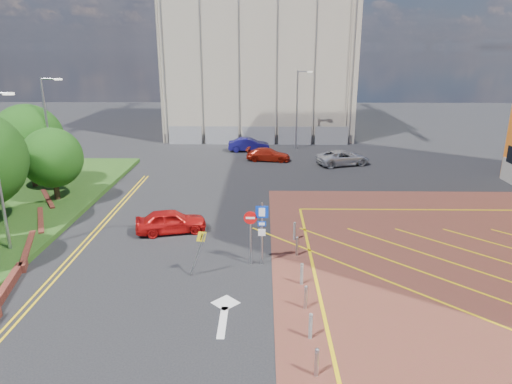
{
  "coord_description": "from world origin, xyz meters",
  "views": [
    {
      "loc": [
        0.54,
        -19.35,
        10.21
      ],
      "look_at": [
        0.19,
        2.79,
        3.17
      ],
      "focal_mm": 32.0,
      "sensor_mm": 36.0,
      "label": 1
    }
  ],
  "objects_px": {
    "lamp_back": "(298,107)",
    "sign_cluster": "(258,227)",
    "car_blue_back": "(249,145)",
    "tree_d": "(28,139)",
    "tree_c": "(52,158)",
    "warning_sign": "(199,248)",
    "car_silver_back": "(343,158)",
    "lamp_left_far": "(49,131)",
    "car_red_back": "(268,154)",
    "car_red_left": "(171,221)"
  },
  "relations": [
    {
      "from": "lamp_left_far",
      "to": "car_red_back",
      "type": "xyz_separation_m",
      "value": [
        15.45,
        10.53,
        -4.06
      ]
    },
    {
      "from": "car_red_back",
      "to": "car_silver_back",
      "type": "relative_size",
      "value": 0.85
    },
    {
      "from": "car_blue_back",
      "to": "tree_c",
      "type": "bearing_deg",
      "value": 142.34
    },
    {
      "from": "lamp_left_far",
      "to": "sign_cluster",
      "type": "distance_m",
      "value": 18.58
    },
    {
      "from": "tree_d",
      "to": "car_blue_back",
      "type": "bearing_deg",
      "value": 41.06
    },
    {
      "from": "lamp_back",
      "to": "car_red_left",
      "type": "relative_size",
      "value": 2.0
    },
    {
      "from": "sign_cluster",
      "to": "car_silver_back",
      "type": "bearing_deg",
      "value": 69.54
    },
    {
      "from": "car_red_left",
      "to": "car_silver_back",
      "type": "relative_size",
      "value": 0.83
    },
    {
      "from": "warning_sign",
      "to": "car_red_back",
      "type": "relative_size",
      "value": 0.55
    },
    {
      "from": "sign_cluster",
      "to": "car_silver_back",
      "type": "xyz_separation_m",
      "value": [
        7.47,
        20.03,
        -1.29
      ]
    },
    {
      "from": "car_red_back",
      "to": "lamp_left_far",
      "type": "bearing_deg",
      "value": 131.77
    },
    {
      "from": "lamp_left_far",
      "to": "car_red_back",
      "type": "distance_m",
      "value": 19.14
    },
    {
      "from": "car_red_back",
      "to": "warning_sign",
      "type": "bearing_deg",
      "value": 178.99
    },
    {
      "from": "tree_d",
      "to": "sign_cluster",
      "type": "xyz_separation_m",
      "value": [
        16.8,
        -12.02,
        -1.92
      ]
    },
    {
      "from": "lamp_left_far",
      "to": "car_blue_back",
      "type": "bearing_deg",
      "value": 47.19
    },
    {
      "from": "lamp_back",
      "to": "car_blue_back",
      "type": "height_order",
      "value": "lamp_back"
    },
    {
      "from": "sign_cluster",
      "to": "car_red_left",
      "type": "height_order",
      "value": "sign_cluster"
    },
    {
      "from": "sign_cluster",
      "to": "car_red_left",
      "type": "relative_size",
      "value": 0.8
    },
    {
      "from": "lamp_left_far",
      "to": "warning_sign",
      "type": "height_order",
      "value": "lamp_left_far"
    },
    {
      "from": "tree_d",
      "to": "sign_cluster",
      "type": "relative_size",
      "value": 1.9
    },
    {
      "from": "tree_d",
      "to": "car_red_left",
      "type": "relative_size",
      "value": 1.52
    },
    {
      "from": "sign_cluster",
      "to": "lamp_left_far",
      "type": "bearing_deg",
      "value": 143.18
    },
    {
      "from": "car_red_left",
      "to": "tree_d",
      "type": "bearing_deg",
      "value": 40.93
    },
    {
      "from": "tree_c",
      "to": "car_silver_back",
      "type": "bearing_deg",
      "value": 27.38
    },
    {
      "from": "car_red_back",
      "to": "car_silver_back",
      "type": "bearing_deg",
      "value": -95.19
    },
    {
      "from": "warning_sign",
      "to": "car_blue_back",
      "type": "height_order",
      "value": "warning_sign"
    },
    {
      "from": "car_blue_back",
      "to": "warning_sign",
      "type": "bearing_deg",
      "value": 176.42
    },
    {
      "from": "sign_cluster",
      "to": "car_red_back",
      "type": "height_order",
      "value": "sign_cluster"
    },
    {
      "from": "lamp_back",
      "to": "tree_c",
      "type": "bearing_deg",
      "value": -134.32
    },
    {
      "from": "lamp_left_far",
      "to": "sign_cluster",
      "type": "relative_size",
      "value": 2.5
    },
    {
      "from": "lamp_left_far",
      "to": "warning_sign",
      "type": "bearing_deg",
      "value": -45.54
    },
    {
      "from": "tree_c",
      "to": "tree_d",
      "type": "height_order",
      "value": "tree_d"
    },
    {
      "from": "sign_cluster",
      "to": "car_silver_back",
      "type": "distance_m",
      "value": 21.42
    },
    {
      "from": "car_silver_back",
      "to": "tree_c",
      "type": "bearing_deg",
      "value": 99.58
    },
    {
      "from": "tree_c",
      "to": "sign_cluster",
      "type": "distance_m",
      "value": 16.53
    },
    {
      "from": "lamp_left_far",
      "to": "car_silver_back",
      "type": "relative_size",
      "value": 1.66
    },
    {
      "from": "lamp_left_far",
      "to": "car_silver_back",
      "type": "bearing_deg",
      "value": 22.11
    },
    {
      "from": "tree_d",
      "to": "warning_sign",
      "type": "bearing_deg",
      "value": -43.22
    },
    {
      "from": "tree_d",
      "to": "warning_sign",
      "type": "distance_m",
      "value": 19.53
    },
    {
      "from": "tree_c",
      "to": "lamp_back",
      "type": "distance_m",
      "value": 25.19
    },
    {
      "from": "lamp_left_far",
      "to": "car_red_back",
      "type": "relative_size",
      "value": 1.95
    },
    {
      "from": "tree_d",
      "to": "lamp_back",
      "type": "height_order",
      "value": "lamp_back"
    },
    {
      "from": "lamp_back",
      "to": "sign_cluster",
      "type": "distance_m",
      "value": 27.38
    },
    {
      "from": "tree_d",
      "to": "lamp_back",
      "type": "bearing_deg",
      "value": 36.09
    },
    {
      "from": "tree_c",
      "to": "car_red_left",
      "type": "bearing_deg",
      "value": -29.72
    },
    {
      "from": "lamp_back",
      "to": "sign_cluster",
      "type": "height_order",
      "value": "lamp_back"
    },
    {
      "from": "car_blue_back",
      "to": "car_silver_back",
      "type": "distance_m",
      "value": 10.31
    },
    {
      "from": "warning_sign",
      "to": "car_red_left",
      "type": "height_order",
      "value": "warning_sign"
    },
    {
      "from": "sign_cluster",
      "to": "car_blue_back",
      "type": "height_order",
      "value": "sign_cluster"
    },
    {
      "from": "lamp_back",
      "to": "car_red_back",
      "type": "distance_m",
      "value": 7.31
    }
  ]
}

